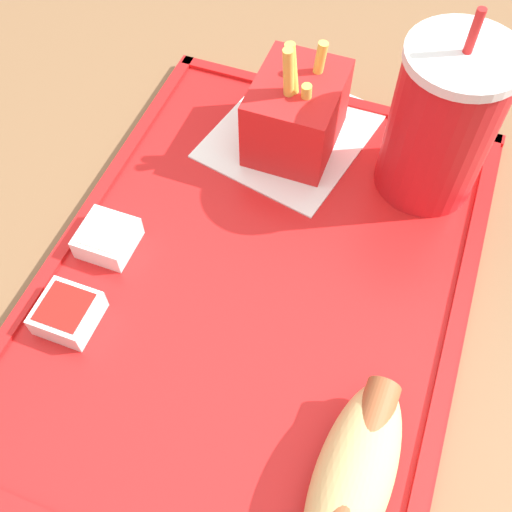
{
  "coord_description": "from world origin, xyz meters",
  "views": [
    {
      "loc": [
        0.27,
        0.09,
        1.19
      ],
      "look_at": [
        0.03,
        -0.0,
        0.8
      ],
      "focal_mm": 42.0,
      "sensor_mm": 36.0,
      "label": 1
    }
  ],
  "objects": [
    {
      "name": "fries_carton",
      "position": [
        -0.12,
        -0.02,
        0.8
      ],
      "size": [
        0.09,
        0.08,
        0.12
      ],
      "color": "red",
      "rests_on": "food_tray"
    },
    {
      "name": "hot_dog_far",
      "position": [
        0.17,
        0.11,
        0.79
      ],
      "size": [
        0.14,
        0.06,
        0.05
      ],
      "color": "#DBB270",
      "rests_on": "food_tray"
    },
    {
      "name": "soda_cup",
      "position": [
        -0.12,
        0.1,
        0.84
      ],
      "size": [
        0.09,
        0.09,
        0.18
      ],
      "color": "red",
      "rests_on": "food_tray"
    },
    {
      "name": "food_tray",
      "position": [
        0.03,
        -0.0,
        0.76
      ],
      "size": [
        0.46,
        0.34,
        0.01
      ],
      "color": "red",
      "rests_on": "dining_table"
    },
    {
      "name": "paper_napkin",
      "position": [
        -0.13,
        -0.03,
        0.77
      ],
      "size": [
        0.18,
        0.16,
        0.0
      ],
      "color": "white",
      "rests_on": "food_tray"
    },
    {
      "name": "ground_plane",
      "position": [
        0.0,
        0.0,
        0.0
      ],
      "size": [
        8.0,
        8.0,
        0.0
      ],
      "primitive_type": "plane",
      "color": "#383333"
    },
    {
      "name": "dining_table",
      "position": [
        0.0,
        0.0,
        0.38
      ],
      "size": [
        1.37,
        0.86,
        0.76
      ],
      "color": "brown",
      "rests_on": "ground_plane"
    },
    {
      "name": "sauce_cup_ketchup",
      "position": [
        0.12,
        -0.13,
        0.78
      ],
      "size": [
        0.04,
        0.04,
        0.02
      ],
      "color": "silver",
      "rests_on": "food_tray"
    },
    {
      "name": "sauce_cup_mayo",
      "position": [
        0.05,
        -0.13,
        0.78
      ],
      "size": [
        0.04,
        0.04,
        0.02
      ],
      "color": "silver",
      "rests_on": "food_tray"
    }
  ]
}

